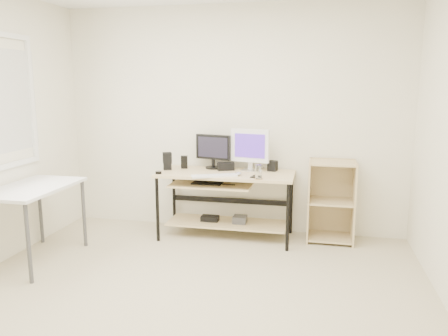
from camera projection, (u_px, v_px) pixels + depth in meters
room at (163, 138)px, 3.21m from camera, size 4.01×4.01×2.62m
desk at (224, 191)px, 4.89m from camera, size 1.50×0.65×0.75m
side_table at (32, 194)px, 4.19m from camera, size 0.60×1.00×0.75m
shelf_unit at (331, 200)px, 4.82m from camera, size 0.50×0.40×0.90m
black_monitor at (213, 149)px, 5.03m from camera, size 0.43×0.18×0.39m
white_imac at (250, 147)px, 4.88m from camera, size 0.44×0.14×0.47m
keyboard at (214, 176)px, 4.62m from camera, size 0.50×0.31×0.02m
mouse at (238, 174)px, 4.68m from camera, size 0.07×0.10×0.04m
center_speaker at (226, 166)px, 4.95m from camera, size 0.20×0.15×0.09m
speaker_left at (167, 161)px, 4.98m from camera, size 0.13×0.13×0.20m
speaker_right at (273, 166)px, 4.91m from camera, size 0.12×0.12×0.11m
audio_controller at (184, 162)px, 5.06m from camera, size 0.08×0.06×0.15m
volume_puck at (158, 173)px, 4.76m from camera, size 0.08×0.08×0.03m
smartphone at (255, 177)px, 4.60m from camera, size 0.09×0.14×0.01m
coaster at (259, 179)px, 4.50m from camera, size 0.12×0.12×0.01m
drinking_glass at (259, 172)px, 4.48m from camera, size 0.09×0.09×0.14m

